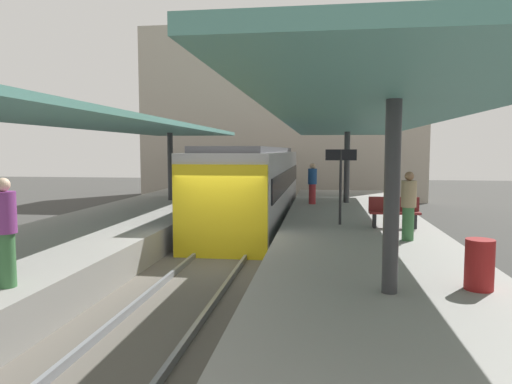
# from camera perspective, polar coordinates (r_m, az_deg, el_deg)

# --- Properties ---
(ground_plane) EXTENTS (80.00, 80.00, 0.00)m
(ground_plane) POSITION_cam_1_polar(r_m,az_deg,el_deg) (12.90, -4.68, -9.23)
(ground_plane) COLOR #383835
(platform_left) EXTENTS (4.40, 28.00, 1.00)m
(platform_left) POSITION_cam_1_polar(r_m,az_deg,el_deg) (14.10, -20.04, -6.21)
(platform_left) COLOR gray
(platform_left) RESTS_ON ground_plane
(platform_right) EXTENTS (4.40, 28.00, 1.00)m
(platform_right) POSITION_cam_1_polar(r_m,az_deg,el_deg) (12.54, 12.66, -7.41)
(platform_right) COLOR gray
(platform_right) RESTS_ON ground_plane
(track_ballast) EXTENTS (3.20, 28.00, 0.20)m
(track_ballast) POSITION_cam_1_polar(r_m,az_deg,el_deg) (12.88, -4.68, -8.80)
(track_ballast) COLOR #59544C
(track_ballast) RESTS_ON ground_plane
(rail_near_side) EXTENTS (0.08, 28.00, 0.14)m
(rail_near_side) POSITION_cam_1_polar(r_m,az_deg,el_deg) (13.01, -7.81, -7.92)
(rail_near_side) COLOR slate
(rail_near_side) RESTS_ON track_ballast
(rail_far_side) EXTENTS (0.08, 28.00, 0.14)m
(rail_far_side) POSITION_cam_1_polar(r_m,az_deg,el_deg) (12.70, -1.48, -8.19)
(rail_far_side) COLOR slate
(rail_far_side) RESTS_ON track_ballast
(commuter_train) EXTENTS (2.78, 14.14, 3.10)m
(commuter_train) POSITION_cam_1_polar(r_m,az_deg,el_deg) (19.80, -0.09, 0.86)
(commuter_train) COLOR #ADADB2
(commuter_train) RESTS_ON track_ballast
(canopy_left) EXTENTS (4.18, 21.00, 3.10)m
(canopy_left) POSITION_cam_1_polar(r_m,az_deg,el_deg) (15.11, -17.95, 7.87)
(canopy_left) COLOR #333335
(canopy_left) RESTS_ON platform_left
(canopy_right) EXTENTS (4.18, 21.00, 3.10)m
(canopy_right) POSITION_cam_1_polar(r_m,az_deg,el_deg) (13.67, 12.46, 8.33)
(canopy_right) COLOR #333335
(canopy_right) RESTS_ON platform_right
(platform_bench) EXTENTS (1.40, 0.41, 0.86)m
(platform_bench) POSITION_cam_1_polar(r_m,az_deg,el_deg) (13.88, 16.38, -2.25)
(platform_bench) COLOR black
(platform_bench) RESTS_ON platform_right
(platform_sign) EXTENTS (0.90, 0.08, 2.21)m
(platform_sign) POSITION_cam_1_polar(r_m,az_deg,el_deg) (13.99, 10.22, 2.70)
(platform_sign) COLOR #262628
(platform_sign) RESTS_ON platform_right
(litter_bin) EXTENTS (0.44, 0.44, 0.80)m
(litter_bin) POSITION_cam_1_polar(r_m,az_deg,el_deg) (8.24, 25.42, -7.93)
(litter_bin) COLOR maroon
(litter_bin) RESTS_ON platform_right
(passenger_near_bench) EXTENTS (0.36, 0.36, 1.66)m
(passenger_near_bench) POSITION_cam_1_polar(r_m,az_deg,el_deg) (19.24, 6.84, 1.10)
(passenger_near_bench) COLOR maroon
(passenger_near_bench) RESTS_ON platform_right
(passenger_mid_platform) EXTENTS (0.36, 0.36, 1.76)m
(passenger_mid_platform) POSITION_cam_1_polar(r_m,az_deg,el_deg) (8.48, -28.09, -4.14)
(passenger_mid_platform) COLOR #386B3D
(passenger_mid_platform) RESTS_ON platform_left
(passenger_far_end) EXTENTS (0.36, 0.36, 1.68)m
(passenger_far_end) POSITION_cam_1_polar(r_m,az_deg,el_deg) (11.96, 17.97, -1.49)
(passenger_far_end) COLOR #386B3D
(passenger_far_end) RESTS_ON platform_right
(station_building_backdrop) EXTENTS (18.00, 6.00, 11.00)m
(station_building_backdrop) POSITION_cam_1_polar(r_m,az_deg,el_deg) (32.39, 3.29, 9.17)
(station_building_backdrop) COLOR #A89E8E
(station_building_backdrop) RESTS_ON ground_plane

